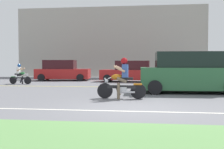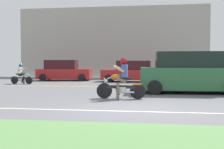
{
  "view_description": "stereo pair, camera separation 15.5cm",
  "coord_description": "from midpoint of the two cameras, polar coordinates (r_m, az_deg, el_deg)",
  "views": [
    {
      "loc": [
        0.36,
        -8.26,
        1.39
      ],
      "look_at": [
        -1.24,
        4.39,
        0.87
      ],
      "focal_mm": 43.89,
      "sensor_mm": 36.0,
      "label": 1
    },
    {
      "loc": [
        0.51,
        -8.24,
        1.39
      ],
      "look_at": [
        -1.24,
        4.39,
        0.87
      ],
      "focal_mm": 43.89,
      "sensor_mm": 36.0,
      "label": 2
    }
  ],
  "objects": [
    {
      "name": "ground",
      "position": [
        11.35,
        4.97,
        -4.8
      ],
      "size": [
        56.0,
        30.0,
        0.04
      ],
      "primitive_type": "cube",
      "color": "slate"
    },
    {
      "name": "lane_line_near",
      "position": [
        7.99,
        4.02,
        -7.65
      ],
      "size": [
        50.4,
        0.12,
        0.01
      ],
      "primitive_type": "cube",
      "color": "silver",
      "rests_on": "ground"
    },
    {
      "name": "lane_line_far",
      "position": [
        15.91,
        5.61,
        -2.66
      ],
      "size": [
        50.4,
        0.12,
        0.01
      ],
      "primitive_type": "cube",
      "color": "yellow",
      "rests_on": "ground"
    },
    {
      "name": "motorcyclist",
      "position": [
        10.72,
        1.67,
        -1.44
      ],
      "size": [
        1.93,
        0.63,
        1.61
      ],
      "color": "black",
      "rests_on": "ground"
    },
    {
      "name": "suv_nearby",
      "position": [
        13.42,
        15.58,
        0.33
      ],
      "size": [
        4.78,
        2.33,
        1.92
      ],
      "color": "#2D663D",
      "rests_on": "ground"
    },
    {
      "name": "parked_car_0",
      "position": [
        22.55,
        -10.53,
        0.73
      ],
      "size": [
        4.39,
        2.18,
        1.65
      ],
      "color": "#AD1E1E",
      "rests_on": "ground"
    },
    {
      "name": "parked_car_1",
      "position": [
        20.67,
        3.63,
        0.54
      ],
      "size": [
        4.38,
        2.03,
        1.58
      ],
      "color": "#AD1E1E",
      "rests_on": "ground"
    },
    {
      "name": "parked_car_2",
      "position": [
        21.54,
        17.35,
        0.33
      ],
      "size": [
        4.05,
        1.88,
        1.42
      ],
      "color": "#8C939E",
      "rests_on": "ground"
    },
    {
      "name": "motorcyclist_distant",
      "position": [
        19.32,
        -18.81,
        -0.2
      ],
      "size": [
        1.61,
        0.53,
        1.35
      ],
      "color": "black",
      "rests_on": "ground"
    },
    {
      "name": "building_far",
      "position": [
        29.58,
        -0.22,
        6.51
      ],
      "size": [
        19.16,
        4.0,
        7.07
      ],
      "primitive_type": "cube",
      "color": "#A8A399",
      "rests_on": "ground"
    }
  ]
}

